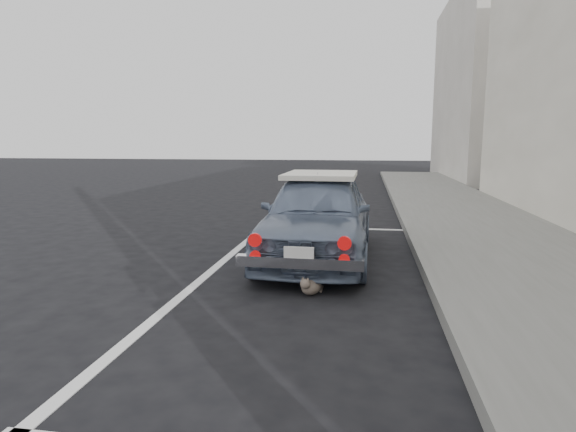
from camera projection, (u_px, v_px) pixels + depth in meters
name	position (u px, v px, depth m)	size (l,w,h in m)	color
ground	(194.00, 403.00, 3.14)	(80.00, 80.00, 0.00)	black
building_far	(490.00, 87.00, 21.02)	(3.50, 10.00, 8.00)	#B8B3A7
pline_front	(335.00, 228.00, 9.40)	(3.00, 0.12, 0.01)	silver
pline_side	(209.00, 273.00, 6.21)	(0.12, 7.00, 0.01)	silver
retro_coupe	(318.00, 215.00, 6.96)	(1.53, 3.71, 1.26)	slate
cat	(311.00, 285.00, 5.34)	(0.30, 0.40, 0.24)	#736557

